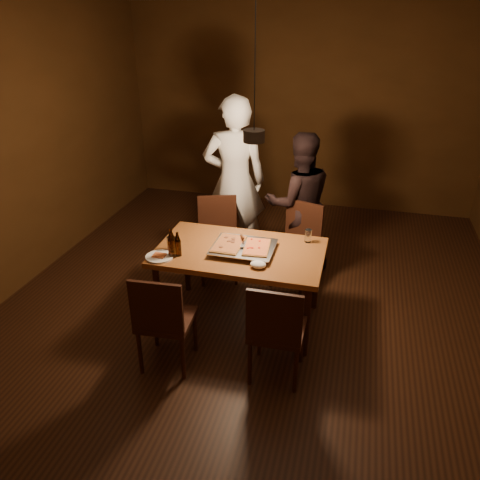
% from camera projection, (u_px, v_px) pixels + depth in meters
% --- Properties ---
extents(room_shell, '(6.00, 6.00, 6.00)m').
position_uv_depth(room_shell, '(253.00, 176.00, 4.03)').
color(room_shell, '#351B0E').
rests_on(room_shell, ground).
extents(dining_table, '(1.50, 0.90, 0.75)m').
position_uv_depth(dining_table, '(240.00, 257.00, 4.24)').
color(dining_table, '#9B5827').
rests_on(dining_table, floor).
extents(chair_far_left, '(0.53, 0.53, 0.49)m').
position_uv_depth(chair_far_left, '(218.00, 230.00, 5.08)').
color(chair_far_left, '#38190F').
rests_on(chair_far_left, floor).
extents(chair_far_right, '(0.53, 0.53, 0.49)m').
position_uv_depth(chair_far_right, '(299.00, 237.00, 4.93)').
color(chair_far_right, '#38190F').
rests_on(chair_far_right, floor).
extents(chair_near_left, '(0.45, 0.45, 0.49)m').
position_uv_depth(chair_near_left, '(162.00, 315.00, 3.68)').
color(chair_near_left, '#38190F').
rests_on(chair_near_left, floor).
extents(chair_near_right, '(0.42, 0.42, 0.49)m').
position_uv_depth(chair_near_right, '(276.00, 325.00, 3.56)').
color(chair_near_right, '#38190F').
rests_on(chair_near_right, floor).
extents(pizza_tray, '(0.56, 0.46, 0.05)m').
position_uv_depth(pizza_tray, '(244.00, 249.00, 4.18)').
color(pizza_tray, silver).
rests_on(pizza_tray, dining_table).
extents(pizza_meat, '(0.25, 0.39, 0.02)m').
position_uv_depth(pizza_meat, '(229.00, 244.00, 4.19)').
color(pizza_meat, maroon).
rests_on(pizza_meat, pizza_tray).
extents(pizza_cheese, '(0.25, 0.37, 0.02)m').
position_uv_depth(pizza_cheese, '(257.00, 247.00, 4.13)').
color(pizza_cheese, gold).
rests_on(pizza_cheese, pizza_tray).
extents(spatula, '(0.18, 0.26, 0.04)m').
position_uv_depth(spatula, '(244.00, 244.00, 4.17)').
color(spatula, silver).
rests_on(spatula, pizza_tray).
extents(beer_bottle_a, '(0.07, 0.07, 0.26)m').
position_uv_depth(beer_bottle_a, '(172.00, 243.00, 4.03)').
color(beer_bottle_a, black).
rests_on(beer_bottle_a, dining_table).
extents(beer_bottle_b, '(0.06, 0.06, 0.22)m').
position_uv_depth(beer_bottle_b, '(178.00, 244.00, 4.06)').
color(beer_bottle_b, black).
rests_on(beer_bottle_b, dining_table).
extents(water_glass_left, '(0.08, 0.08, 0.12)m').
position_uv_depth(water_glass_left, '(171.00, 243.00, 4.18)').
color(water_glass_left, silver).
rests_on(water_glass_left, dining_table).
extents(water_glass_right, '(0.06, 0.06, 0.13)m').
position_uv_depth(water_glass_right, '(308.00, 236.00, 4.32)').
color(water_glass_right, silver).
rests_on(water_glass_right, dining_table).
extents(plate_slice, '(0.24, 0.24, 0.03)m').
position_uv_depth(plate_slice, '(159.00, 257.00, 4.07)').
color(plate_slice, white).
rests_on(plate_slice, dining_table).
extents(napkin, '(0.14, 0.10, 0.06)m').
position_uv_depth(napkin, '(258.00, 265.00, 3.91)').
color(napkin, white).
rests_on(napkin, dining_table).
extents(diner_white, '(0.80, 0.64, 1.91)m').
position_uv_depth(diner_white, '(235.00, 182.00, 5.24)').
color(diner_white, silver).
rests_on(diner_white, floor).
extents(diner_dark, '(0.93, 0.83, 1.56)m').
position_uv_depth(diner_dark, '(299.00, 203.00, 5.13)').
color(diner_dark, black).
rests_on(diner_dark, floor).
extents(pendant_lamp, '(0.18, 0.18, 1.10)m').
position_uv_depth(pendant_lamp, '(254.00, 135.00, 3.87)').
color(pendant_lamp, black).
rests_on(pendant_lamp, ceiling).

